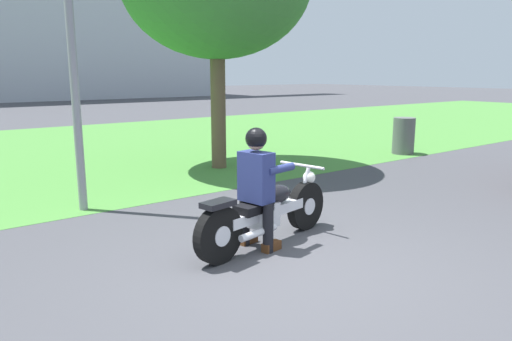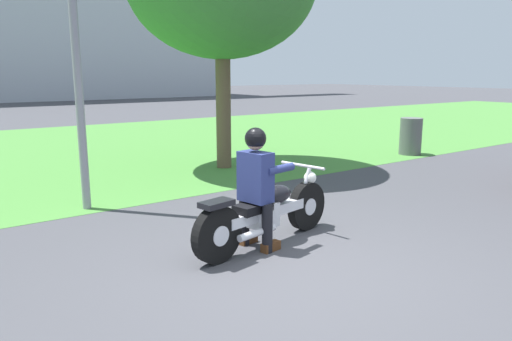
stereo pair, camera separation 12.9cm
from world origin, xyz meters
name	(u,v)px [view 1 (the left image)]	position (x,y,z in m)	size (l,w,h in m)	color
ground	(300,272)	(0.00, 0.00, 0.00)	(120.00, 120.00, 0.00)	#424247
grass_verge	(49,153)	(0.00, 9.29, 0.00)	(60.00, 12.00, 0.01)	#478438
motorcycle_lead	(267,213)	(0.24, 0.83, 0.38)	(2.13, 0.73, 0.87)	black
rider_lead	(257,179)	(0.07, 0.80, 0.81)	(0.60, 0.53, 1.39)	black
trash_can	(404,136)	(6.95, 3.78, 0.45)	(0.53, 0.53, 0.90)	#595E5B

